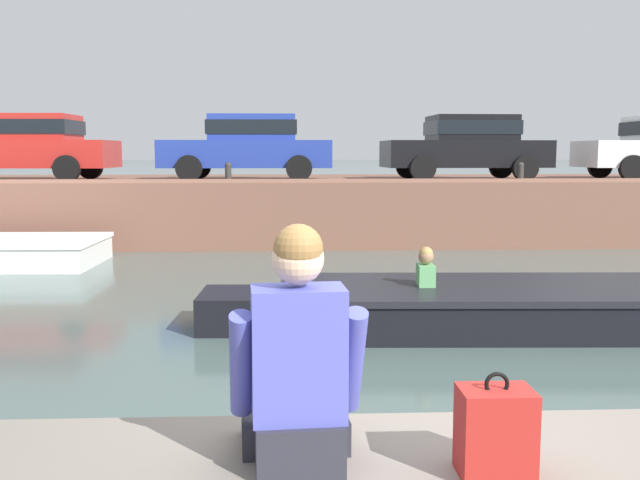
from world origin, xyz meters
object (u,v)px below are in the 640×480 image
object	(u,v)px
mooring_bollard_mid	(228,172)
car_leftmost_red	(25,144)
car_centre_black	(467,145)
car_left_inner_blue	(249,145)
mooring_bollard_east	(521,171)
backpack_on_ledge	(494,432)
person_seated_left	(297,372)
motorboat_passing	(466,306)
bottle_drink	(286,436)

from	to	relation	value
mooring_bollard_mid	car_leftmost_red	bearing A→B (deg)	163.81
car_leftmost_red	car_centre_black	bearing A→B (deg)	0.02
car_leftmost_red	car_left_inner_blue	bearing A→B (deg)	0.02
mooring_bollard_east	backpack_on_ledge	world-z (taller)	mooring_bollard_east
mooring_bollard_east	person_seated_left	bearing A→B (deg)	-111.66
car_centre_black	backpack_on_ledge	xyz separation A→B (m)	(-3.57, -14.62, -1.25)
car_left_inner_blue	person_seated_left	xyz separation A→B (m)	(0.95, -14.49, -1.04)
car_leftmost_red	car_centre_black	world-z (taller)	same
motorboat_passing	car_centre_black	xyz separation A→B (m)	(2.15, 8.65, 2.08)
motorboat_passing	mooring_bollard_mid	distance (m)	8.17
car_leftmost_red	mooring_bollard_east	size ratio (longest dim) A/B	9.58
bottle_drink	motorboat_passing	bearing A→B (deg)	69.09
motorboat_passing	mooring_bollard_east	world-z (taller)	mooring_bollard_east
car_leftmost_red	car_centre_black	distance (m)	10.52
mooring_bollard_east	person_seated_left	xyz separation A→B (m)	(-5.19, -13.07, -0.44)
car_left_inner_blue	mooring_bollard_mid	size ratio (longest dim) A/B	9.07
person_seated_left	car_centre_black	bearing A→B (deg)	73.39
person_seated_left	backpack_on_ledge	world-z (taller)	person_seated_left
mooring_bollard_mid	person_seated_left	distance (m)	13.15
motorboat_passing	car_centre_black	bearing A→B (deg)	76.04
car_leftmost_red	person_seated_left	xyz separation A→B (m)	(6.20, -14.48, -1.05)
car_left_inner_blue	mooring_bollard_east	xyz separation A→B (m)	(6.14, -1.42, -0.61)
car_leftmost_red	mooring_bollard_mid	size ratio (longest dim) A/B	9.58
car_left_inner_blue	mooring_bollard_east	size ratio (longest dim) A/B	9.07
person_seated_left	bottle_drink	world-z (taller)	person_seated_left
car_leftmost_red	person_seated_left	world-z (taller)	car_leftmost_red
mooring_bollard_east	person_seated_left	size ratio (longest dim) A/B	0.46
mooring_bollard_east	person_seated_left	distance (m)	14.07
person_seated_left	car_left_inner_blue	bearing A→B (deg)	93.76
car_left_inner_blue	mooring_bollard_east	world-z (taller)	car_left_inner_blue
mooring_bollard_mid	mooring_bollard_east	bearing A→B (deg)	0.00
motorboat_passing	mooring_bollard_mid	bearing A→B (deg)	115.82
mooring_bollard_east	motorboat_passing	bearing A→B (deg)	-112.66
motorboat_passing	bottle_drink	size ratio (longest dim) A/B	30.71
person_seated_left	bottle_drink	size ratio (longest dim) A/B	4.73
car_leftmost_red	backpack_on_ledge	xyz separation A→B (m)	(6.96, -14.62, -1.25)
mooring_bollard_mid	bottle_drink	size ratio (longest dim) A/B	2.18
motorboat_passing	bottle_drink	bearing A→B (deg)	-110.91
car_centre_black	mooring_bollard_east	world-z (taller)	car_centre_black
mooring_bollard_mid	mooring_bollard_east	size ratio (longest dim) A/B	1.00
car_leftmost_red	backpack_on_ledge	world-z (taller)	car_leftmost_red
backpack_on_ledge	motorboat_passing	bearing A→B (deg)	76.66
mooring_bollard_mid	backpack_on_ledge	size ratio (longest dim) A/B	1.09
car_leftmost_red	mooring_bollard_east	bearing A→B (deg)	-7.07
car_left_inner_blue	backpack_on_ledge	xyz separation A→B (m)	(1.70, -14.62, -1.25)
motorboat_passing	car_left_inner_blue	world-z (taller)	car_left_inner_blue
car_leftmost_red	car_left_inner_blue	xyz separation A→B (m)	(5.25, 0.00, -0.00)
person_seated_left	car_leftmost_red	bearing A→B (deg)	113.18
car_left_inner_blue	backpack_on_ledge	size ratio (longest dim) A/B	9.89
mooring_bollard_mid	person_seated_left	bearing A→B (deg)	-84.17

